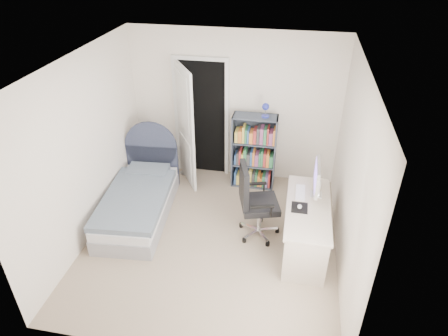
% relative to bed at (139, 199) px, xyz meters
% --- Properties ---
extents(room_shell, '(3.50, 3.70, 2.60)m').
position_rel_bed_xyz_m(room_shell, '(1.20, -0.37, 0.99)').
color(room_shell, gray).
rests_on(room_shell, ground).
extents(door, '(0.92, 0.71, 2.06)m').
position_rel_bed_xyz_m(door, '(0.53, 1.18, 0.78)').
color(door, black).
rests_on(door, ground).
extents(bed, '(1.02, 1.93, 1.15)m').
position_rel_bed_xyz_m(bed, '(0.00, 0.00, 0.00)').
color(bed, gray).
rests_on(bed, ground).
extents(nightstand, '(0.41, 0.41, 0.61)m').
position_rel_bed_xyz_m(nightstand, '(-0.13, 1.13, 0.14)').
color(nightstand, '#D9AC86').
rests_on(nightstand, ground).
extents(floor_lamp, '(0.19, 0.19, 1.33)m').
position_rel_bed_xyz_m(floor_lamp, '(0.38, 1.23, 0.28)').
color(floor_lamp, silver).
rests_on(floor_lamp, ground).
extents(bookcase, '(0.71, 0.30, 1.50)m').
position_rel_bed_xyz_m(bookcase, '(1.59, 1.12, 0.33)').
color(bookcase, '#3D4553').
rests_on(bookcase, ground).
extents(desk, '(0.57, 1.42, 1.16)m').
position_rel_bed_xyz_m(desk, '(2.46, -0.28, 0.12)').
color(desk, beige).
rests_on(desk, ground).
extents(office_chair, '(0.62, 0.64, 1.13)m').
position_rel_bed_xyz_m(office_chair, '(1.73, -0.16, 0.36)').
color(office_chair, silver).
rests_on(office_chair, ground).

